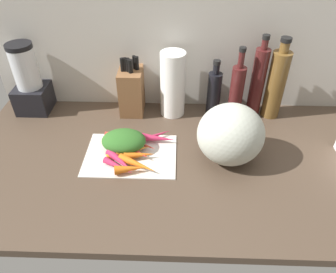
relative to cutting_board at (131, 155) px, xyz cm
name	(u,v)px	position (x,y,z in cm)	size (l,w,h in cm)	color
ground_plane	(194,161)	(23.52, -0.51, -1.90)	(170.00, 80.00, 3.00)	#47382B
wall_back	(195,39)	(23.52, 37.99, 29.60)	(170.00, 3.00, 60.00)	#BCB7AD
cutting_board	(131,155)	(0.00, 0.00, 0.00)	(33.49, 24.21, 0.80)	beige
carrot_0	(121,161)	(-2.72, -5.96, 2.06)	(3.32, 3.32, 13.86)	#B2264C
carrot_1	(134,150)	(1.28, -0.01, 2.11)	(3.43, 3.43, 13.56)	red
carrot_2	(123,152)	(-2.74, -0.24, 1.42)	(2.05, 2.05, 12.19)	orange
carrot_3	(139,155)	(3.53, -2.29, 1.99)	(3.17, 3.17, 11.01)	orange
carrot_4	(154,136)	(7.91, 9.14, 1.71)	(2.62, 2.62, 15.03)	#B2264C
carrot_5	(138,164)	(3.43, -7.23, 2.01)	(3.23, 3.23, 14.74)	orange
carrot_6	(118,166)	(-3.16, -8.15, 1.62)	(2.45, 2.45, 12.38)	#B2264C
carrot_7	(124,142)	(-3.04, 5.10, 1.83)	(2.85, 2.85, 13.35)	orange
carrot_8	(140,144)	(3.11, 4.27, 1.87)	(2.94, 2.94, 13.42)	red
carrot_9	(122,136)	(-4.32, 9.13, 1.68)	(2.56, 2.56, 13.59)	red
carrot_10	(133,150)	(0.99, 0.25, 2.04)	(3.28, 3.28, 12.68)	orange
carrot_11	(158,138)	(9.88, 7.46, 1.99)	(3.18, 3.18, 12.80)	#B2264C
carrot_12	(131,169)	(1.27, -9.57, 2.05)	(3.29, 3.29, 10.88)	orange
carrot_greens_pile	(124,141)	(-2.75, 3.28, 3.87)	(16.43, 12.64, 6.95)	#2D6023
winter_squash	(231,135)	(35.45, -0.67, 10.75)	(23.28, 21.49, 22.31)	#B2B7A8
knife_block	(132,90)	(-2.70, 30.03, 9.86)	(9.70, 13.10, 25.05)	brown
blender_appliance	(30,83)	(-45.78, 29.75, 12.64)	(13.72, 13.72, 30.30)	black
paper_towel_roll	(173,84)	(14.76, 28.99, 13.56)	(10.26, 10.26, 27.91)	white
bottle_0	(214,92)	(32.15, 29.43, 9.87)	(5.84, 5.84, 24.70)	black
bottle_1	(236,91)	(40.89, 26.56, 12.18)	(5.64, 5.64, 31.45)	#471919
bottle_2	(258,82)	(49.50, 29.51, 15.04)	(5.77, 5.77, 35.16)	#471919
bottle_3	(276,84)	(56.94, 28.90, 14.79)	(7.57, 7.57, 34.49)	brown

